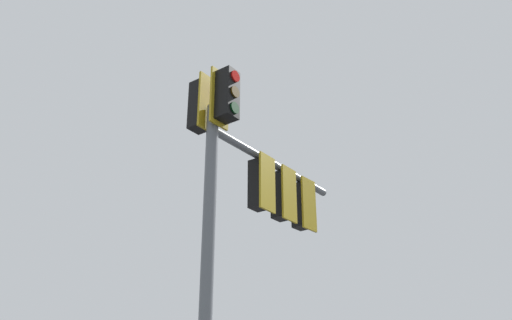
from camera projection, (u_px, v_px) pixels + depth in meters
The scene contains 1 object.
signal_mast_assembly at pixel (245, 201), 9.19m from camera, with size 1.84×3.66×7.35m.
Camera 1 is at (7.52, -4.42, 2.09)m, focal length 38.52 mm.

